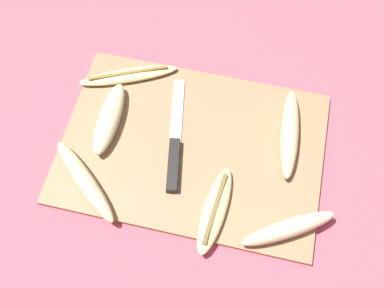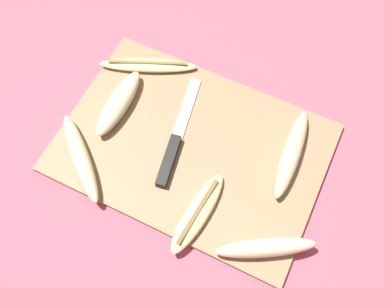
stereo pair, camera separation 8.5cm
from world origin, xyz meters
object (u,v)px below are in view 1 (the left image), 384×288
(banana_golden_short, at_px, (129,75))
(banana_cream_curved, at_px, (289,228))
(banana_mellow_near, at_px, (289,133))
(banana_ripe_center, at_px, (85,181))
(banana_spotted_left, at_px, (215,210))
(banana_soft_right, at_px, (109,118))
(knife, at_px, (174,154))

(banana_golden_short, relative_size, banana_cream_curved, 1.20)
(banana_mellow_near, relative_size, banana_ripe_center, 1.15)
(banana_spotted_left, bearing_deg, banana_cream_curved, -3.02)
(banana_soft_right, bearing_deg, banana_mellow_near, 7.66)
(knife, bearing_deg, banana_mellow_near, 12.77)
(banana_mellow_near, bearing_deg, banana_soft_right, -172.34)
(banana_spotted_left, bearing_deg, banana_golden_short, 133.57)
(banana_mellow_near, xyz_separation_m, banana_ripe_center, (-0.35, -0.18, -0.00))
(banana_mellow_near, relative_size, banana_spotted_left, 1.13)
(banana_soft_right, height_order, banana_cream_curved, banana_cream_curved)
(banana_mellow_near, xyz_separation_m, banana_spotted_left, (-0.11, -0.18, -0.01))
(knife, distance_m, banana_spotted_left, 0.13)
(banana_golden_short, bearing_deg, banana_ripe_center, -92.44)
(banana_golden_short, bearing_deg, banana_mellow_near, -10.63)
(knife, bearing_deg, banana_golden_short, 121.37)
(banana_soft_right, height_order, banana_golden_short, banana_soft_right)
(banana_soft_right, relative_size, banana_golden_short, 0.81)
(banana_soft_right, relative_size, banana_mellow_near, 0.83)
(knife, height_order, banana_cream_curved, banana_cream_curved)
(knife, height_order, banana_ripe_center, banana_ripe_center)
(banana_mellow_near, xyz_separation_m, banana_cream_curved, (0.02, -0.19, 0.00))
(knife, height_order, banana_soft_right, banana_soft_right)
(banana_soft_right, xyz_separation_m, banana_cream_curved, (0.37, -0.14, 0.00))
(banana_soft_right, height_order, banana_ripe_center, banana_soft_right)
(banana_cream_curved, distance_m, banana_ripe_center, 0.37)
(banana_spotted_left, bearing_deg, knife, 136.55)
(banana_cream_curved, bearing_deg, banana_golden_short, 145.41)
(knife, xyz_separation_m, banana_cream_curved, (0.23, -0.10, 0.01))
(knife, bearing_deg, banana_spotted_left, -53.68)
(banana_ripe_center, bearing_deg, banana_mellow_near, 27.23)
(banana_soft_right, bearing_deg, banana_spotted_left, -29.31)
(banana_mellow_near, distance_m, banana_cream_curved, 0.19)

